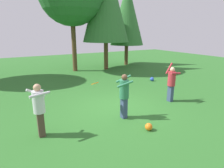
% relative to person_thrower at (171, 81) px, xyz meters
% --- Properties ---
extents(ground_plane, '(40.00, 40.00, 0.00)m').
position_rel_person_thrower_xyz_m(ground_plane, '(-2.59, 0.56, -0.95)').
color(ground_plane, '#2D6B28').
extents(person_thrower, '(0.55, 0.48, 1.75)m').
position_rel_person_thrower_xyz_m(person_thrower, '(0.00, 0.00, 0.00)').
color(person_thrower, '#38476B').
rests_on(person_thrower, ground_plane).
extents(person_catcher, '(0.62, 0.55, 1.66)m').
position_rel_person_thrower_xyz_m(person_catcher, '(-5.68, -0.25, 0.04)').
color(person_catcher, '#4C382D').
rests_on(person_catcher, ground_plane).
extents(person_bystander, '(0.71, 0.67, 1.65)m').
position_rel_person_thrower_xyz_m(person_bystander, '(-2.80, -0.41, 0.04)').
color(person_bystander, '#38476B').
rests_on(person_bystander, ground_plane).
extents(frisbee, '(0.35, 0.35, 0.12)m').
position_rel_person_thrower_xyz_m(frisbee, '(-3.75, 0.02, 0.41)').
color(frisbee, orange).
extents(ball_blue, '(0.26, 0.26, 0.26)m').
position_rel_person_thrower_xyz_m(ball_blue, '(1.74, 3.24, -0.82)').
color(ball_blue, blue).
rests_on(ball_blue, ground_plane).
extents(ball_orange, '(0.24, 0.24, 0.24)m').
position_rel_person_thrower_xyz_m(ball_orange, '(-2.60, -1.60, -0.82)').
color(ball_orange, orange).
rests_on(ball_orange, ground_plane).
extents(tree_far_right, '(3.09, 3.09, 7.39)m').
position_rel_person_thrower_xyz_m(tree_far_right, '(3.76, 9.32, 3.67)').
color(tree_far_right, brown).
rests_on(tree_far_right, ground_plane).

